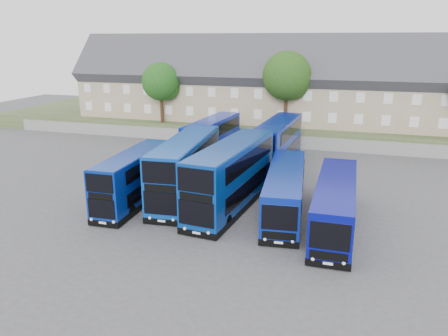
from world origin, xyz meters
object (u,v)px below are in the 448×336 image
dd_front_mid (186,169)px  tree_west (162,83)px  dd_front_left (134,179)px  tree_mid (288,78)px  coach_east_a (285,192)px

dd_front_mid → tree_west: bearing=113.9°
dd_front_left → tree_west: size_ratio=1.33×
dd_front_left → tree_mid: bearing=68.8°
coach_east_a → tree_mid: 23.03m
dd_front_left → dd_front_mid: bearing=34.0°
tree_west → dd_front_left: bearing=-71.2°
dd_front_left → dd_front_mid: dd_front_mid is taller
dd_front_left → coach_east_a: dd_front_left is taller
coach_east_a → tree_mid: tree_mid is taller
dd_front_mid → tree_mid: (4.87, 20.84, 5.70)m
dd_front_left → tree_mid: 25.43m
dd_front_left → tree_mid: (8.26, 23.27, 6.10)m
coach_east_a → dd_front_mid: bearing=167.3°
tree_mid → coach_east_a: bearing=-81.2°
coach_east_a → tree_west: size_ratio=1.60×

